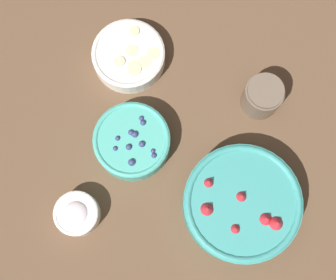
{
  "coord_description": "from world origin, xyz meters",
  "views": [
    {
      "loc": [
        0.05,
        0.19,
        1.05
      ],
      "look_at": [
        0.09,
        -0.03,
        0.04
      ],
      "focal_mm": 50.0,
      "sensor_mm": 36.0,
      "label": 1
    }
  ],
  "objects_px": {
    "bowl_bananas": "(129,56)",
    "bowl_cream": "(77,214)",
    "bowl_strawberries": "(241,204)",
    "bowl_blueberries": "(132,141)",
    "jar_chocolate": "(262,97)"
  },
  "relations": [
    {
      "from": "bowl_bananas",
      "to": "jar_chocolate",
      "type": "height_order",
      "value": "jar_chocolate"
    },
    {
      "from": "bowl_bananas",
      "to": "bowl_cream",
      "type": "bearing_deg",
      "value": 83.08
    },
    {
      "from": "bowl_blueberries",
      "to": "bowl_strawberries",
      "type": "bearing_deg",
      "value": 158.69
    },
    {
      "from": "bowl_bananas",
      "to": "bowl_cream",
      "type": "relative_size",
      "value": 1.76
    },
    {
      "from": "bowl_blueberries",
      "to": "bowl_cream",
      "type": "relative_size",
      "value": 1.77
    },
    {
      "from": "bowl_strawberries",
      "to": "bowl_cream",
      "type": "relative_size",
      "value": 2.6
    },
    {
      "from": "bowl_bananas",
      "to": "bowl_cream",
      "type": "xyz_separation_m",
      "value": [
        0.05,
        0.38,
        0.0
      ]
    },
    {
      "from": "bowl_strawberries",
      "to": "jar_chocolate",
      "type": "bearing_deg",
      "value": -93.85
    },
    {
      "from": "bowl_blueberries",
      "to": "bowl_bananas",
      "type": "xyz_separation_m",
      "value": [
        0.04,
        -0.2,
        -0.01
      ]
    },
    {
      "from": "bowl_bananas",
      "to": "bowl_blueberries",
      "type": "bearing_deg",
      "value": 102.4
    },
    {
      "from": "bowl_bananas",
      "to": "bowl_cream",
      "type": "height_order",
      "value": "bowl_cream"
    },
    {
      "from": "bowl_blueberries",
      "to": "bowl_cream",
      "type": "xyz_separation_m",
      "value": [
        0.09,
        0.18,
        -0.01
      ]
    },
    {
      "from": "bowl_strawberries",
      "to": "bowl_blueberries",
      "type": "bearing_deg",
      "value": -21.31
    },
    {
      "from": "bowl_cream",
      "to": "bowl_bananas",
      "type": "bearing_deg",
      "value": -96.92
    },
    {
      "from": "bowl_blueberries",
      "to": "jar_chocolate",
      "type": "distance_m",
      "value": 0.31
    }
  ]
}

